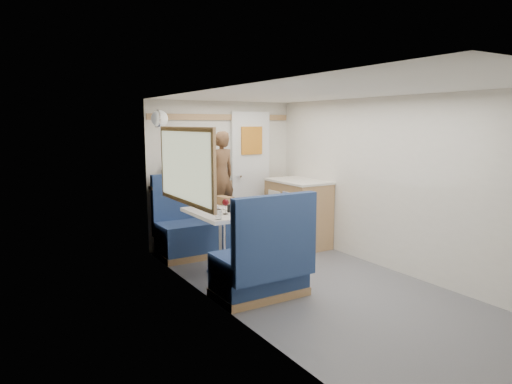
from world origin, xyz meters
TOP-DOWN VIEW (x-y plane):
  - floor at (0.00, 0.00)m, footprint 4.50×4.50m
  - ceiling at (0.00, 0.00)m, footprint 4.50×4.50m
  - wall_back at (0.00, 2.25)m, footprint 2.20×0.02m
  - wall_left at (-1.10, 0.00)m, footprint 0.02×4.50m
  - wall_right at (1.10, 0.00)m, footprint 0.02×4.50m
  - oak_trim_low at (0.00, 2.23)m, footprint 2.15×0.02m
  - oak_trim_high at (0.00, 2.23)m, footprint 2.15×0.02m
  - side_window at (-1.08, 1.00)m, footprint 0.04×1.30m
  - rear_door at (0.45, 2.22)m, footprint 0.62×0.12m
  - dinette_table at (-0.65, 1.00)m, footprint 0.62×0.92m
  - bench_far at (-0.65, 1.86)m, footprint 0.90×0.59m
  - bench_near at (-0.65, 0.14)m, footprint 0.90×0.59m
  - ledge at (-0.65, 2.12)m, footprint 0.90×0.14m
  - dome_light at (-1.04, 1.85)m, footprint 0.20×0.20m
  - galley_counter at (0.82, 1.55)m, footprint 0.57×0.92m
  - person at (-0.26, 1.78)m, footprint 0.46×0.35m
  - duffel_bag at (-0.61, 2.12)m, footprint 0.55×0.33m
  - tray at (-0.46, 0.90)m, footprint 0.30×0.38m
  - orange_fruit at (-0.44, 0.96)m, footprint 0.07×0.07m
  - cheese_block at (-0.53, 0.77)m, footprint 0.11×0.07m
  - wine_glass at (-0.69, 0.83)m, footprint 0.08×0.08m
  - tumbler_left at (-0.88, 0.63)m, footprint 0.06×0.06m
  - tumbler_mid at (-0.69, 1.33)m, footprint 0.07×0.07m
  - beer_glass at (-0.43, 1.09)m, footprint 0.06×0.06m
  - pepper_grinder at (-0.61, 0.91)m, footprint 0.03×0.03m
  - salt_grinder at (-0.77, 0.88)m, footprint 0.04×0.04m
  - bread_loaf at (-0.43, 1.38)m, footprint 0.18×0.26m

SIDE VIEW (x-z plane):
  - floor at x=0.00m, z-range 0.00..0.00m
  - bench_far at x=-0.65m, z-range -0.22..0.83m
  - bench_near at x=-0.65m, z-range -0.22..0.83m
  - galley_counter at x=0.82m, z-range 0.01..0.93m
  - dinette_table at x=-0.65m, z-range 0.21..0.93m
  - tray at x=-0.46m, z-range 0.72..0.74m
  - cheese_block at x=-0.53m, z-range 0.74..0.77m
  - pepper_grinder at x=-0.61m, z-range 0.72..0.81m
  - salt_grinder at x=-0.77m, z-range 0.72..0.81m
  - bread_loaf at x=-0.43m, z-range 0.72..0.82m
  - beer_glass at x=-0.43m, z-range 0.72..0.82m
  - orange_fruit at x=-0.44m, z-range 0.74..0.80m
  - tumbler_left at x=-0.88m, z-range 0.72..0.82m
  - tumbler_mid at x=-0.69m, z-range 0.72..0.83m
  - wine_glass at x=-0.69m, z-range 0.76..0.93m
  - oak_trim_low at x=0.00m, z-range 0.81..0.89m
  - ledge at x=-0.65m, z-range 0.86..0.90m
  - rear_door at x=0.45m, z-range 0.04..1.90m
  - wall_back at x=0.00m, z-range 0.00..2.00m
  - wall_left at x=-1.10m, z-range 0.00..2.00m
  - wall_right at x=1.10m, z-range 0.00..2.00m
  - person at x=-0.26m, z-range 0.45..1.60m
  - duffel_bag at x=-0.61m, z-range 0.90..1.15m
  - side_window at x=-1.08m, z-range 0.89..1.61m
  - dome_light at x=-1.04m, z-range 1.65..1.85m
  - oak_trim_high at x=0.00m, z-range 1.74..1.82m
  - ceiling at x=0.00m, z-range 2.00..2.00m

